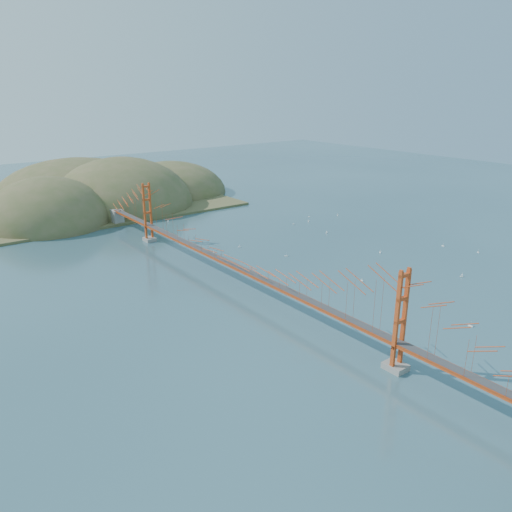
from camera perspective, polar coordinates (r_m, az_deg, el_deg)
ground at (r=77.08m, az=-2.25°, el=-3.49°), size 320.00×320.00×0.00m
bridge at (r=74.85m, az=-2.40°, el=1.53°), size 2.20×94.40×12.00m
far_headlands at (r=137.24m, az=-18.28°, el=5.56°), size 84.00×58.00×25.00m
sailboat_4 at (r=95.01m, az=14.00°, el=0.42°), size 0.71×0.71×0.75m
sailboat_15 at (r=118.83m, az=6.08°, el=4.53°), size 0.58×0.58×0.61m
sailboat_5 at (r=102.77m, az=20.60°, el=1.14°), size 0.52×0.61×0.70m
sailboat_13 at (r=101.21m, az=24.06°, el=0.42°), size 0.57×0.57×0.60m
sailboat_7 at (r=111.99m, az=4.31°, el=3.70°), size 0.55×0.55×0.58m
sailboat_12 at (r=115.72m, az=-10.01°, el=3.96°), size 0.51×0.46×0.58m
sailboat_3 at (r=92.55m, az=-4.88°, el=0.42°), size 0.53×0.53×0.57m
sailboat_0 at (r=80.88m, az=12.02°, el=-2.70°), size 0.49×0.54×0.62m
sailboat_6 at (r=87.34m, az=22.46°, el=-2.13°), size 0.64×0.64×0.68m
sailboat_1 at (r=90.57m, az=3.47°, el=0.05°), size 0.69×0.69×0.72m
sailboat_17 at (r=105.85m, az=8.07°, el=2.67°), size 0.54×0.48×0.61m
sailboat_9 at (r=120.81m, az=9.31°, el=4.63°), size 0.66×0.66×0.69m
sailboat_16 at (r=95.57m, az=-1.91°, el=1.08°), size 0.51×0.51×0.56m
sailboat_8 at (r=114.29m, az=6.03°, el=3.96°), size 0.59×0.59×0.64m
sailboat_10 at (r=70.25m, az=23.32°, el=-7.28°), size 0.53×0.64×0.75m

